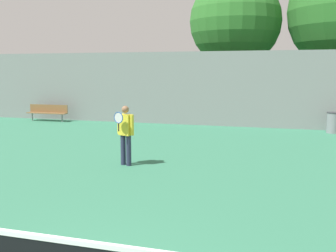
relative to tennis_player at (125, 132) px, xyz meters
The scene contains 5 objects.
tennis_player is the anchor object (origin of this frame).
bench_courtside_far 10.75m from the tennis_player, 134.31° to the left, with size 2.19×0.40×0.84m.
trash_bin 9.80m from the tennis_player, 51.25° to the left, with size 0.55×0.55×0.87m.
back_fence 8.60m from the tennis_player, 78.49° to the left, with size 34.19×0.06×3.46m.
tree_green_tall 12.61m from the tennis_player, 82.91° to the left, with size 4.84×4.84×7.58m.
Camera 1 is at (2.40, -2.99, 2.60)m, focal length 42.00 mm.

